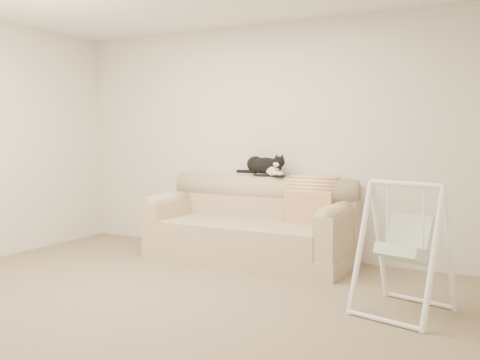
{
  "coord_description": "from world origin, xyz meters",
  "views": [
    {
      "loc": [
        2.63,
        -3.5,
        1.37
      ],
      "look_at": [
        0.06,
        1.27,
        0.9
      ],
      "focal_mm": 40.0,
      "sensor_mm": 36.0,
      "label": 1
    }
  ],
  "objects_px": {
    "baby_swing": "(405,247)",
    "sofa": "(252,227)",
    "remote_a": "(262,175)",
    "tuxedo_cat": "(265,166)",
    "remote_b": "(278,176)"
  },
  "relations": [
    {
      "from": "remote_a",
      "to": "tuxedo_cat",
      "type": "height_order",
      "value": "tuxedo_cat"
    },
    {
      "from": "sofa",
      "to": "remote_b",
      "type": "height_order",
      "value": "remote_b"
    },
    {
      "from": "sofa",
      "to": "remote_a",
      "type": "bearing_deg",
      "value": 89.41
    },
    {
      "from": "baby_swing",
      "to": "remote_b",
      "type": "bearing_deg",
      "value": 142.85
    },
    {
      "from": "sofa",
      "to": "tuxedo_cat",
      "type": "height_order",
      "value": "tuxedo_cat"
    },
    {
      "from": "remote_a",
      "to": "baby_swing",
      "type": "xyz_separation_m",
      "value": [
        1.81,
        -1.23,
        -0.4
      ]
    },
    {
      "from": "remote_b",
      "to": "tuxedo_cat",
      "type": "height_order",
      "value": "tuxedo_cat"
    },
    {
      "from": "sofa",
      "to": "baby_swing",
      "type": "height_order",
      "value": "baby_swing"
    },
    {
      "from": "tuxedo_cat",
      "to": "baby_swing",
      "type": "distance_m",
      "value": 2.24
    },
    {
      "from": "remote_a",
      "to": "tuxedo_cat",
      "type": "bearing_deg",
      "value": 45.35
    },
    {
      "from": "baby_swing",
      "to": "sofa",
      "type": "bearing_deg",
      "value": 151.08
    },
    {
      "from": "remote_a",
      "to": "tuxedo_cat",
      "type": "distance_m",
      "value": 0.11
    },
    {
      "from": "remote_b",
      "to": "tuxedo_cat",
      "type": "bearing_deg",
      "value": 167.14
    },
    {
      "from": "remote_a",
      "to": "tuxedo_cat",
      "type": "relative_size",
      "value": 0.29
    },
    {
      "from": "tuxedo_cat",
      "to": "baby_swing",
      "type": "relative_size",
      "value": 0.61
    }
  ]
}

